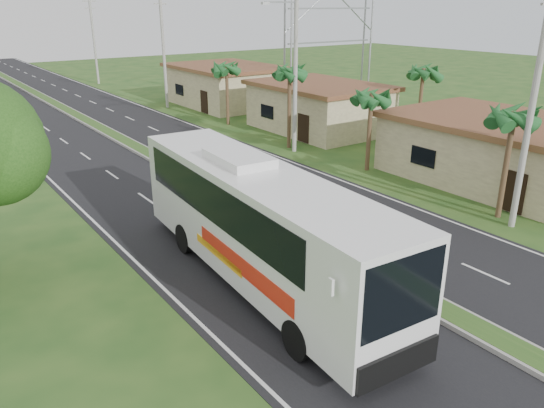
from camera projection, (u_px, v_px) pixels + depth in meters
ground at (423, 303)px, 17.80m from camera, size 180.00×180.00×0.00m
road_asphalt at (167, 165)px, 33.00m from camera, size 14.00×160.00×0.02m
median_strip at (167, 163)px, 32.97m from camera, size 1.20×160.00×0.18m
lane_edge_left at (56, 185)px, 29.35m from camera, size 0.12×160.00×0.01m
lane_edge_right at (256, 149)px, 36.65m from camera, size 0.12×160.00×0.01m
shop_near at (506, 151)px, 29.35m from camera, size 8.60×12.60×3.52m
shop_mid at (319, 107)px, 41.49m from camera, size 7.60×10.60×3.67m
shop_far at (226, 85)px, 52.10m from camera, size 8.60×11.60×3.82m
palm_verge_a at (514, 117)px, 23.30m from camera, size 2.40×2.40×5.45m
palm_verge_b at (372, 97)px, 30.49m from camera, size 2.40×2.40×5.05m
palm_verge_c at (290, 73)px, 35.22m from camera, size 2.40×2.40×5.85m
palm_verge_d at (226, 68)px, 42.54m from camera, size 2.40×2.40×5.25m
palm_behind_shop at (423, 72)px, 36.98m from camera, size 2.40×2.40×5.65m
utility_pole_a at (533, 100)px, 21.94m from camera, size 1.60×0.28×11.00m
utility_pole_b at (295, 56)px, 33.88m from camera, size 3.20×0.28×12.00m
utility_pole_c at (163, 47)px, 49.30m from camera, size 1.60×0.28×11.00m
utility_pole_d at (94, 39)px, 64.60m from camera, size 1.60×0.28×10.50m
billboard_lattice at (330, 33)px, 50.16m from camera, size 10.18×1.18×12.07m
coach_bus_main at (258, 218)px, 18.37m from camera, size 3.81×13.96×4.46m
motorcyclist at (344, 270)px, 18.01m from camera, size 1.78×0.69×2.48m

